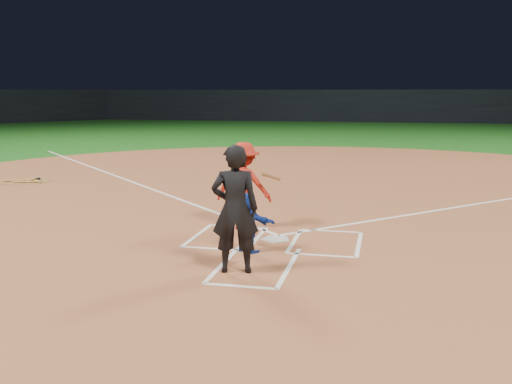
% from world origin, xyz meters
% --- Properties ---
extents(ground, '(120.00, 120.00, 0.00)m').
position_xyz_m(ground, '(0.00, 0.00, 0.00)').
color(ground, '#145014').
rests_on(ground, ground).
extents(home_plate_dirt, '(28.00, 28.00, 0.01)m').
position_xyz_m(home_plate_dirt, '(0.00, 6.00, 0.01)').
color(home_plate_dirt, brown).
rests_on(home_plate_dirt, ground).
extents(stadium_wall_far, '(80.00, 1.20, 3.20)m').
position_xyz_m(stadium_wall_far, '(0.00, 48.00, 1.60)').
color(stadium_wall_far, black).
rests_on(stadium_wall_far, ground).
extents(home_plate, '(0.60, 0.60, 0.02)m').
position_xyz_m(home_plate, '(0.00, 0.00, 0.02)').
color(home_plate, silver).
rests_on(home_plate, home_plate_dirt).
extents(on_deck_circle, '(1.70, 1.70, 0.01)m').
position_xyz_m(on_deck_circle, '(-9.27, 5.51, 0.02)').
color(on_deck_circle, brown).
rests_on(on_deck_circle, home_plate_dirt).
extents(on_deck_logo, '(0.80, 0.80, 0.00)m').
position_xyz_m(on_deck_logo, '(-9.27, 5.51, 0.02)').
color(on_deck_logo, gold).
rests_on(on_deck_logo, on_deck_circle).
extents(on_deck_bat_a, '(0.23, 0.84, 0.06)m').
position_xyz_m(on_deck_bat_a, '(-9.12, 5.76, 0.05)').
color(on_deck_bat_a, olive).
rests_on(on_deck_bat_a, on_deck_circle).
extents(on_deck_bat_b, '(0.71, 0.55, 0.06)m').
position_xyz_m(on_deck_bat_b, '(-9.47, 5.41, 0.05)').
color(on_deck_bat_b, olive).
rests_on(on_deck_bat_b, on_deck_circle).
extents(on_deck_bat_c, '(0.81, 0.35, 0.06)m').
position_xyz_m(on_deck_bat_c, '(-8.97, 5.21, 0.05)').
color(on_deck_bat_c, '#A1723B').
rests_on(on_deck_bat_c, on_deck_circle).
extents(bat_weight_donut, '(0.19, 0.19, 0.05)m').
position_xyz_m(bat_weight_donut, '(-9.07, 5.91, 0.05)').
color(bat_weight_donut, black).
rests_on(bat_weight_donut, on_deck_circle).
extents(catcher, '(1.04, 0.69, 1.07)m').
position_xyz_m(catcher, '(-0.32, -0.95, 0.55)').
color(catcher, navy).
rests_on(catcher, home_plate_dirt).
extents(umpire, '(0.83, 0.63, 2.02)m').
position_xyz_m(umpire, '(-0.25, -2.13, 1.02)').
color(umpire, black).
rests_on(umpire, home_plate_dirt).
extents(chalk_markings, '(28.35, 17.32, 0.01)m').
position_xyz_m(chalk_markings, '(0.00, 5.29, 0.01)').
color(chalk_markings, white).
rests_on(chalk_markings, home_plate_dirt).
extents(batter_at_plate, '(1.33, 0.91, 1.80)m').
position_xyz_m(batter_at_plate, '(-0.83, 0.77, 0.91)').
color(batter_at_plate, red).
rests_on(batter_at_plate, home_plate_dirt).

